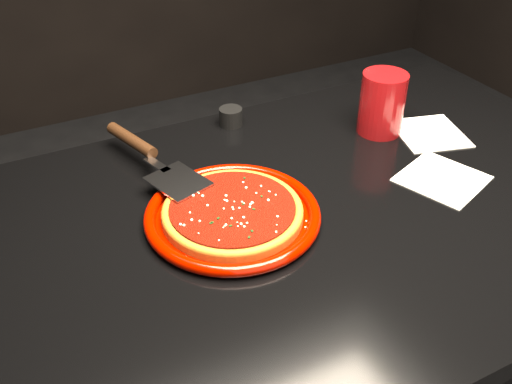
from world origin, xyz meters
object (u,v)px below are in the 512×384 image
(plate, at_px, (233,215))
(pizza_server, at_px, (154,157))
(table, at_px, (313,343))
(cup, at_px, (382,103))
(ramekin, at_px, (231,117))

(plate, height_order, pizza_server, pizza_server)
(table, height_order, cup, cup)
(plate, xyz_separation_m, cup, (0.41, 0.14, 0.05))
(pizza_server, distance_m, ramekin, 0.24)
(plate, height_order, cup, cup)
(table, height_order, pizza_server, pizza_server)
(table, bearing_deg, plate, 169.00)
(table, distance_m, pizza_server, 0.53)
(pizza_server, relative_size, ramekin, 6.89)
(pizza_server, xyz_separation_m, ramekin, (0.21, 0.11, -0.02))
(plate, distance_m, ramekin, 0.34)
(ramekin, bearing_deg, pizza_server, -151.77)
(table, xyz_separation_m, cup, (0.24, 0.17, 0.44))
(plate, xyz_separation_m, ramekin, (0.14, 0.31, 0.01))
(plate, distance_m, pizza_server, 0.21)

